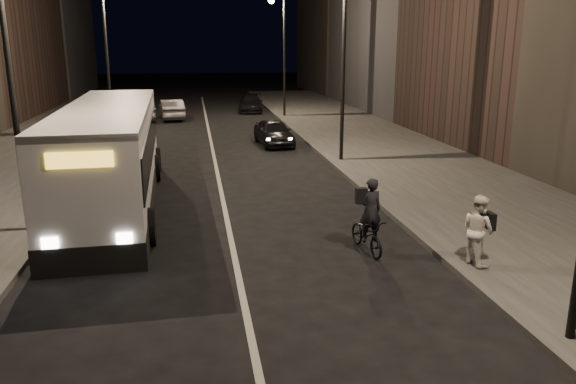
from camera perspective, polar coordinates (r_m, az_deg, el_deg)
name	(u,v)px	position (r m, az deg, el deg)	size (l,w,h in m)	color
ground	(239,277)	(13.18, -5.04, -8.61)	(180.00, 180.00, 0.00)	black
sidewalk_right	(388,151)	(28.16, 10.09, 4.13)	(7.00, 70.00, 0.16)	#31312F
sidewalk_left	(22,163)	(27.64, -25.41, 2.70)	(7.00, 70.00, 0.16)	#31312F
streetlight_right_mid	(338,40)	(24.84, 5.09, 15.14)	(1.20, 0.44, 8.12)	black
streetlight_right_far	(281,41)	(40.53, -0.77, 15.10)	(1.20, 0.44, 8.12)	black
streetlight_left_near	(16,38)	(16.66, -25.89, 13.88)	(1.20, 0.44, 8.12)	black
streetlight_left_far	(111,41)	(34.35, -17.58, 14.46)	(1.20, 0.44, 8.12)	black
city_bus	(111,151)	(19.34, -17.55, 3.96)	(3.22, 12.36, 3.30)	silver
cyclist_on_bicycle	(368,227)	(14.54, 8.12, -3.59)	(0.84, 1.81, 2.00)	black
pedestrian_woman	(478,230)	(13.91, 18.75, -3.67)	(0.82, 0.64, 1.69)	silver
car_near	(274,132)	(29.70, -1.46, 6.08)	(1.59, 3.96, 1.35)	black
car_mid	(171,109)	(40.69, -11.76, 8.23)	(1.50, 4.31, 1.42)	#38383A
car_far	(251,103)	(44.54, -3.77, 8.96)	(1.77, 4.35, 1.26)	black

